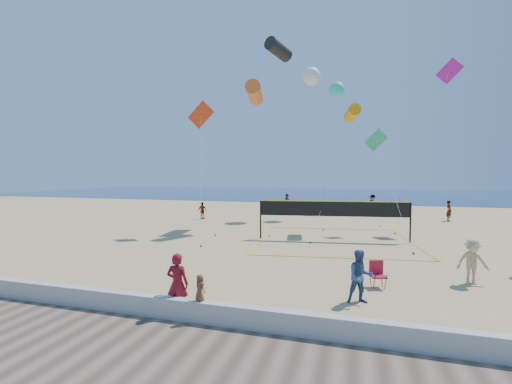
# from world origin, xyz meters

# --- Properties ---
(ground) EXTENTS (120.00, 120.00, 0.00)m
(ground) POSITION_xyz_m (0.00, 0.00, 0.00)
(ground) COLOR #D3B477
(ground) RESTS_ON ground
(ocean) EXTENTS (140.00, 50.00, 0.03)m
(ocean) POSITION_xyz_m (0.00, 62.00, 0.01)
(ocean) COLOR navy
(ocean) RESTS_ON ground
(seawall) EXTENTS (32.00, 0.30, 0.60)m
(seawall) POSITION_xyz_m (0.00, -3.00, 0.30)
(seawall) COLOR #B7B8B3
(seawall) RESTS_ON ground
(boardwalk) EXTENTS (32.00, 3.60, 0.03)m
(boardwalk) POSITION_xyz_m (0.00, -5.00, 0.01)
(boardwalk) COLOR #735C4E
(boardwalk) RESTS_ON ground
(woman) EXTENTS (0.70, 0.49, 1.84)m
(woman) POSITION_xyz_m (-2.19, -2.70, 0.92)
(woman) COLOR maroon
(woman) RESTS_ON ground
(toddler) EXTENTS (0.43, 0.38, 0.74)m
(toddler) POSITION_xyz_m (-1.34, -2.96, 0.97)
(toddler) COLOR brown
(toddler) RESTS_ON seawall
(bystander_a) EXTENTS (0.99, 0.86, 1.72)m
(bystander_a) POSITION_xyz_m (3.01, -0.22, 0.86)
(bystander_a) COLOR #314B7C
(bystander_a) RESTS_ON ground
(bystander_b) EXTENTS (1.19, 0.78, 1.73)m
(bystander_b) POSITION_xyz_m (7.09, 2.95, 0.86)
(bystander_b) COLOR tan
(bystander_b) RESTS_ON ground
(far_person_0) EXTENTS (0.80, 0.98, 1.56)m
(far_person_0) POSITION_xyz_m (-10.87, 17.32, 0.78)
(far_person_0) COLOR gray
(far_person_0) RESTS_ON ground
(far_person_1) EXTENTS (1.25, 1.36, 1.51)m
(far_person_1) POSITION_xyz_m (-1.23, 23.03, 0.75)
(far_person_1) COLOR gray
(far_person_1) RESTS_ON ground
(far_person_2) EXTENTS (0.54, 0.73, 1.83)m
(far_person_2) POSITION_xyz_m (10.74, 22.06, 0.91)
(far_person_2) COLOR gray
(far_person_2) RESTS_ON ground
(far_person_3) EXTENTS (1.08, 0.95, 1.89)m
(far_person_3) POSITION_xyz_m (-4.71, 26.78, 0.94)
(far_person_3) COLOR gray
(far_person_3) RESTS_ON ground
(far_person_4) EXTENTS (1.30, 1.43, 1.93)m
(far_person_4) POSITION_xyz_m (4.56, 27.53, 0.96)
(far_person_4) COLOR gray
(far_person_4) RESTS_ON ground
(camp_chair) EXTENTS (0.64, 0.74, 1.07)m
(camp_chair) POSITION_xyz_m (3.63, 1.58, 0.54)
(camp_chair) COLOR #A8132C
(camp_chair) RESTS_ON ground
(volleyball_net) EXTENTS (10.55, 10.42, 2.50)m
(volleyball_net) POSITION_xyz_m (1.49, 10.17, 1.72)
(volleyball_net) COLOR black
(volleyball_net) RESTS_ON ground
(kite_0) EXTENTS (2.03, 6.87, 11.41)m
(kite_0) POSITION_xyz_m (-5.04, 14.82, 10.64)
(kite_0) COLOR orange
(kite_0) RESTS_ON ground
(kite_1) EXTENTS (1.86, 5.50, 14.41)m
(kite_1) POSITION_xyz_m (-3.05, 14.59, 13.72)
(kite_1) COLOR black
(kite_1) RESTS_ON ground
(kite_2) EXTENTS (2.92, 6.81, 9.14)m
(kite_2) POSITION_xyz_m (2.47, 14.52, 8.57)
(kite_2) COLOR orange
(kite_2) RESTS_ON ground
(kite_3) EXTENTS (3.05, 4.55, 9.28)m
(kite_3) POSITION_xyz_m (-7.57, 10.30, 7.99)
(kite_3) COLOR red
(kite_3) RESTS_ON ground
(kite_4) EXTENTS (2.45, 6.81, 7.39)m
(kite_4) POSITION_xyz_m (4.22, 13.81, 6.22)
(kite_4) COLOR #30BD6D
(kite_4) RESTS_ON ground
(kite_5) EXTENTS (4.88, 4.08, 12.79)m
(kite_5) POSITION_xyz_m (9.20, 17.15, 11.25)
(kite_5) COLOR #C01896
(kite_5) RESTS_ON ground
(kite_6) EXTENTS (3.15, 9.08, 14.36)m
(kite_6) POSITION_xyz_m (-1.42, 21.78, 13.50)
(kite_6) COLOR white
(kite_6) RESTS_ON ground
(kite_7) EXTENTS (4.81, 7.11, 13.13)m
(kite_7) POSITION_xyz_m (0.89, 22.99, 12.38)
(kite_7) COLOR #25CFC7
(kite_7) RESTS_ON ground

